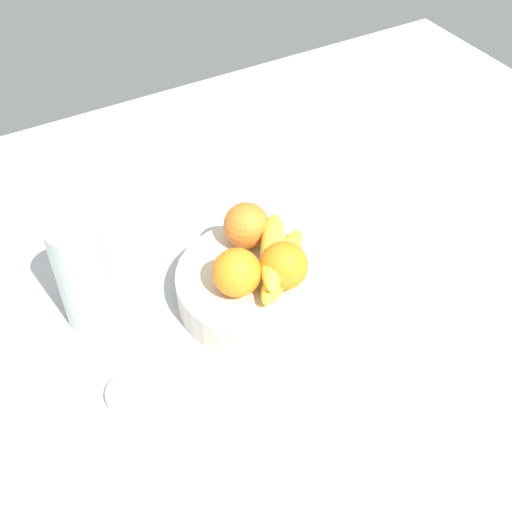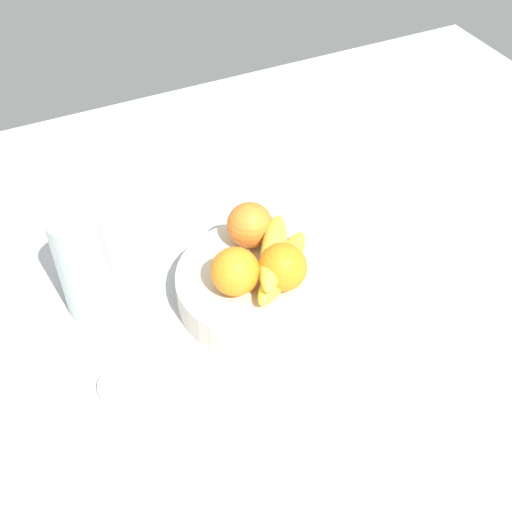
# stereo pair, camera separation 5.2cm
# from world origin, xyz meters

# --- Properties ---
(ground_plane) EXTENTS (1.80, 1.40, 0.03)m
(ground_plane) POSITION_xyz_m (0.00, 0.00, -0.01)
(ground_plane) COLOR #AFB1B9
(fruit_bowl) EXTENTS (0.26, 0.26, 0.06)m
(fruit_bowl) POSITION_xyz_m (-0.03, 0.02, 0.03)
(fruit_bowl) COLOR beige
(fruit_bowl) RESTS_ON ground_plane
(orange_front_left) EXTENTS (0.08, 0.08, 0.08)m
(orange_front_left) POSITION_xyz_m (-0.07, 0.01, 0.10)
(orange_front_left) COLOR orange
(orange_front_left) RESTS_ON fruit_bowl
(orange_front_right) EXTENTS (0.08, 0.08, 0.08)m
(orange_front_right) POSITION_xyz_m (0.00, -0.02, 0.10)
(orange_front_right) COLOR orange
(orange_front_right) RESTS_ON fruit_bowl
(orange_center) EXTENTS (0.08, 0.08, 0.08)m
(orange_center) POSITION_xyz_m (-0.01, 0.09, 0.10)
(orange_center) COLOR orange
(orange_center) RESTS_ON fruit_bowl
(banana_bunch) EXTENTS (0.15, 0.17, 0.06)m
(banana_bunch) POSITION_xyz_m (0.00, 0.01, 0.09)
(banana_bunch) COLOR yellow
(banana_bunch) RESTS_ON fruit_bowl
(thermos_tumbler) EXTENTS (0.08, 0.08, 0.19)m
(thermos_tumbler) POSITION_xyz_m (-0.27, 0.12, 0.10)
(thermos_tumbler) COLOR #B0C1B8
(thermos_tumbler) RESTS_ON ground_plane
(jar_lid) EXTENTS (0.07, 0.07, 0.01)m
(jar_lid) POSITION_xyz_m (-0.28, -0.06, 0.01)
(jar_lid) COLOR silver
(jar_lid) RESTS_ON ground_plane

